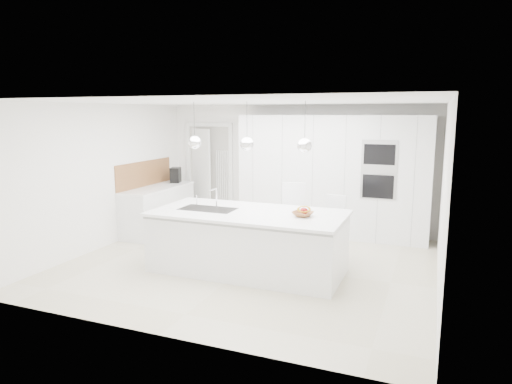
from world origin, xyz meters
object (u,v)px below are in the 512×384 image
at_px(bar_stool_left, 291,221).
at_px(espresso_machine, 176,175).
at_px(island_base, 247,243).
at_px(bar_stool_right, 334,228).
at_px(fruit_bowl, 303,214).

bearing_deg(bar_stool_left, espresso_machine, 141.35).
xyz_separation_m(island_base, bar_stool_right, (1.08, 1.02, 0.08)).
distance_m(fruit_bowl, espresso_machine, 3.97).
xyz_separation_m(island_base, espresso_machine, (-2.53, 2.15, 0.63)).
relative_size(island_base, espresso_machine, 8.96).
height_order(fruit_bowl, bar_stool_right, bar_stool_right).
height_order(espresso_machine, bar_stool_right, espresso_machine).
bearing_deg(espresso_machine, fruit_bowl, -51.17).
relative_size(fruit_bowl, espresso_machine, 0.92).
bearing_deg(fruit_bowl, island_base, -177.15).
xyz_separation_m(fruit_bowl, espresso_machine, (-3.36, 2.11, 0.12)).
relative_size(fruit_bowl, bar_stool_left, 0.24).
height_order(fruit_bowl, bar_stool_left, bar_stool_left).
height_order(island_base, bar_stool_left, bar_stool_left).
height_order(island_base, espresso_machine, espresso_machine).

